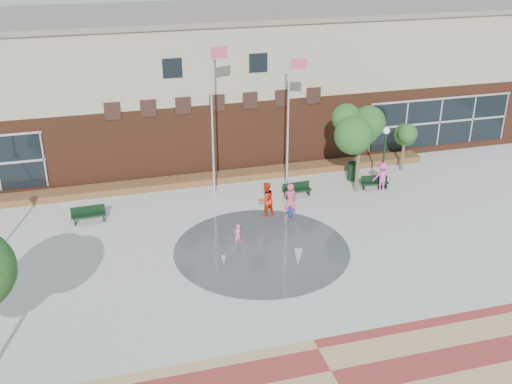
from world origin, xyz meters
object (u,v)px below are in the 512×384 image
object	(u,v)px
bench_left	(89,218)
trash_can	(353,171)
flagpole_left	(213,112)
child_splash	(238,235)
flagpole_right	(289,117)

from	to	relation	value
bench_left	trash_can	xyz separation A→B (m)	(15.48, 1.46, 0.28)
flagpole_left	bench_left	distance (m)	8.55
flagpole_left	child_splash	distance (m)	7.31
flagpole_left	child_splash	world-z (taller)	flagpole_left
bench_left	trash_can	distance (m)	15.55
trash_can	flagpole_right	bearing A→B (deg)	-170.14
flagpole_left	flagpole_right	bearing A→B (deg)	-20.72
flagpole_left	flagpole_right	distance (m)	4.15
flagpole_right	child_splash	size ratio (longest dim) A/B	7.25
trash_can	child_splash	xyz separation A→B (m)	(-8.60, -5.85, 0.00)
flagpole_right	child_splash	world-z (taller)	flagpole_right
flagpole_left	flagpole_right	world-z (taller)	flagpole_left
flagpole_left	bench_left	world-z (taller)	flagpole_left
child_splash	flagpole_right	bearing A→B (deg)	-151.38
bench_left	child_splash	world-z (taller)	child_splash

